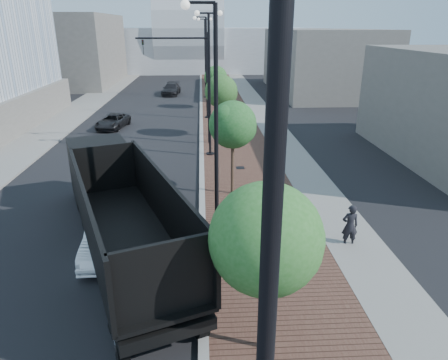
{
  "coord_description": "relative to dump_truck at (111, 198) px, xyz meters",
  "views": [
    {
      "loc": [
        0.08,
        -4.76,
        8.39
      ],
      "look_at": [
        1.0,
        12.0,
        2.0
      ],
      "focal_mm": 32.54,
      "sensor_mm": 36.0,
      "label": 1
    }
  ],
  "objects": [
    {
      "name": "commercial_block_ne",
      "position": [
        19.84,
        38.67,
        2.47
      ],
      "size": [
        12.0,
        22.0,
        8.0
      ],
      "primitive_type": "cube",
      "color": "#64605A",
      "rests_on": "ground"
    },
    {
      "name": "commercial_block_nw",
      "position": [
        -16.16,
        48.67,
        3.47
      ],
      "size": [
        14.0,
        20.0,
        10.0
      ],
      "primitive_type": "cube",
      "color": "#605C57",
      "rests_on": "ground"
    },
    {
      "name": "streetlight_3",
      "position": [
        4.33,
        22.67,
        2.81
      ],
      "size": [
        1.44,
        0.56,
        9.21
      ],
      "color": "black",
      "rests_on": "ground"
    },
    {
      "name": "curb",
      "position": [
        3.84,
        28.67,
        -1.46
      ],
      "size": [
        0.3,
        140.0,
        0.14
      ],
      "primitive_type": "cube",
      "color": "gray",
      "rests_on": "ground"
    },
    {
      "name": "streetlight_4",
      "position": [
        4.44,
        34.67,
        3.29
      ],
      "size": [
        1.72,
        0.56,
        9.28
      ],
      "color": "black",
      "rests_on": "ground"
    },
    {
      "name": "utility_cover_2",
      "position": [
        6.24,
        7.67,
        -1.4
      ],
      "size": [
        0.5,
        0.5,
        0.02
      ],
      "primitive_type": "cube",
      "color": "black",
      "rests_on": "sidewalk"
    },
    {
      "name": "streetlight_2",
      "position": [
        4.44,
        10.67,
        3.29
      ],
      "size": [
        1.72,
        0.56,
        9.28
      ],
      "color": "black",
      "rests_on": "ground"
    },
    {
      "name": "utility_cover_1",
      "position": [
        6.24,
        -3.33,
        -1.4
      ],
      "size": [
        0.5,
        0.5,
        0.02
      ],
      "primitive_type": "cube",
      "color": "black",
      "rests_on": "sidewalk"
    },
    {
      "name": "tree_0",
      "position": [
        5.49,
        -7.31,
        1.93
      ],
      "size": [
        2.87,
        2.87,
        4.91
      ],
      "color": "#382619",
      "rests_on": "ground"
    },
    {
      "name": "west_sidewalk",
      "position": [
        -9.16,
        28.67,
        -1.47
      ],
      "size": [
        4.0,
        140.0,
        0.12
      ],
      "primitive_type": "cube",
      "color": "slate",
      "rests_on": "ground"
    },
    {
      "name": "pedestrian",
      "position": [
        9.76,
        -1.87,
        -0.63
      ],
      "size": [
        0.67,
        0.45,
        1.8
      ],
      "primitive_type": "imported",
      "rotation": [
        0.0,
        0.0,
        3.11
      ],
      "color": "black",
      "rests_on": "ground"
    },
    {
      "name": "white_sedan",
      "position": [
        0.26,
        -1.66,
        -0.76
      ],
      "size": [
        1.7,
        4.7,
        1.54
      ],
      "primitive_type": "imported",
      "rotation": [
        0.0,
        0.0,
        0.02
      ],
      "color": "white",
      "rests_on": "ground"
    },
    {
      "name": "convention_center",
      "position": [
        1.84,
        73.67,
        4.47
      ],
      "size": [
        50.0,
        30.0,
        50.0
      ],
      "color": "#ABAFB5",
      "rests_on": "ground"
    },
    {
      "name": "tree_2",
      "position": [
        5.49,
        15.69,
        2.09
      ],
      "size": [
        2.57,
        2.55,
        4.92
      ],
      "color": "#382619",
      "rests_on": "ground"
    },
    {
      "name": "concrete_strip",
      "position": [
        10.04,
        28.67,
        -1.47
      ],
      "size": [
        2.4,
        140.0,
        0.13
      ],
      "primitive_type": "cube",
      "color": "slate",
      "rests_on": "ground"
    },
    {
      "name": "tree_3",
      "position": [
        5.49,
        27.69,
        1.75
      ],
      "size": [
        2.46,
        2.43,
        4.51
      ],
      "color": "#382619",
      "rests_on": "ground"
    },
    {
      "name": "tree_1",
      "position": [
        5.49,
        3.69,
        2.24
      ],
      "size": [
        2.43,
        2.39,
        4.99
      ],
      "color": "#382619",
      "rests_on": "ground"
    },
    {
      "name": "traffic_mast",
      "position": [
        3.54,
        13.67,
        3.45
      ],
      "size": [
        5.09,
        0.2,
        8.0
      ],
      "color": "black",
      "rests_on": "ground"
    },
    {
      "name": "dark_car_mid",
      "position": [
        -3.87,
        19.24,
        -0.94
      ],
      "size": [
        2.74,
        4.58,
        1.19
      ],
      "primitive_type": "imported",
      "rotation": [
        0.0,
        0.0,
        -0.19
      ],
      "color": "black",
      "rests_on": "ground"
    },
    {
      "name": "streetlight_1",
      "position": [
        4.33,
        -1.33,
        2.81
      ],
      "size": [
        1.44,
        0.56,
        9.21
      ],
      "color": "black",
      "rests_on": "ground"
    },
    {
      "name": "dark_car_far",
      "position": [
        0.01,
        37.52,
        -0.82
      ],
      "size": [
        2.42,
        5.1,
        1.44
      ],
      "primitive_type": "imported",
      "rotation": [
        0.0,
        0.0,
        -0.08
      ],
      "color": "black",
      "rests_on": "ground"
    },
    {
      "name": "sidewalk",
      "position": [
        7.34,
        28.67,
        -1.47
      ],
      "size": [
        7.0,
        140.0,
        0.12
      ],
      "primitive_type": "cube",
      "color": "#4C2D23",
      "rests_on": "ground"
    },
    {
      "name": "dump_truck",
      "position": [
        0.0,
        0.0,
        0.0
      ],
      "size": [
        7.32,
        13.67,
        3.64
      ],
      "rotation": [
        0.0,
        0.0,
        0.36
      ],
      "color": "black",
      "rests_on": "ground"
    }
  ]
}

